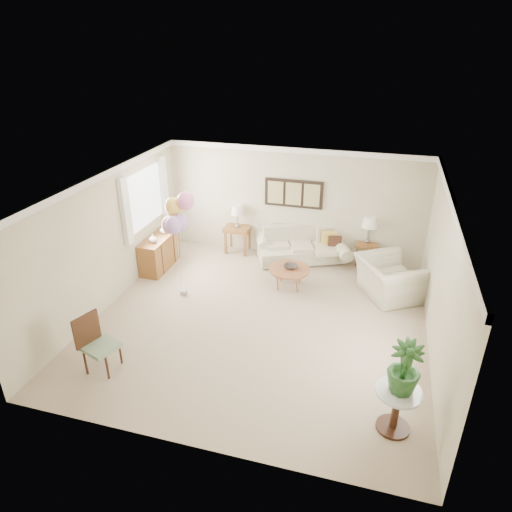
# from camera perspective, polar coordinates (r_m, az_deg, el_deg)

# --- Properties ---
(ground_plane) EXTENTS (6.00, 6.00, 0.00)m
(ground_plane) POSITION_cam_1_polar(r_m,az_deg,el_deg) (8.61, 0.36, -8.18)
(ground_plane) COLOR tan
(room_shell) EXTENTS (6.04, 6.04, 2.60)m
(room_shell) POSITION_cam_1_polar(r_m,az_deg,el_deg) (7.91, -0.20, 2.09)
(room_shell) COLOR beige
(room_shell) RESTS_ON ground
(wall_art_triptych) EXTENTS (1.35, 0.06, 0.65)m
(wall_art_triptych) POSITION_cam_1_polar(r_m,az_deg,el_deg) (10.53, 4.73, 7.78)
(wall_art_triptych) COLOR black
(wall_art_triptych) RESTS_ON ground
(sofa) EXTENTS (2.47, 1.55, 0.80)m
(sofa) POSITION_cam_1_polar(r_m,az_deg,el_deg) (10.77, 5.74, 1.10)
(sofa) COLOR beige
(sofa) RESTS_ON ground
(end_table_left) EXTENTS (0.60, 0.55, 0.66)m
(end_table_left) POSITION_cam_1_polar(r_m,az_deg,el_deg) (11.04, -2.31, 3.19)
(end_table_left) COLOR brown
(end_table_left) RESTS_ON ground
(end_table_right) EXTENTS (0.51, 0.46, 0.55)m
(end_table_right) POSITION_cam_1_polar(r_m,az_deg,el_deg) (10.76, 13.71, 1.28)
(end_table_right) COLOR brown
(end_table_right) RESTS_ON ground
(lamp_left) EXTENTS (0.30, 0.30, 0.53)m
(lamp_left) POSITION_cam_1_polar(r_m,az_deg,el_deg) (10.85, -2.36, 5.69)
(lamp_left) COLOR gray
(lamp_left) RESTS_ON end_table_left
(lamp_right) EXTENTS (0.35, 0.35, 0.61)m
(lamp_right) POSITION_cam_1_polar(r_m,az_deg,el_deg) (10.55, 14.03, 4.03)
(lamp_right) COLOR gray
(lamp_right) RESTS_ON end_table_right
(coffee_table) EXTENTS (0.86, 0.86, 0.43)m
(coffee_table) POSITION_cam_1_polar(r_m,az_deg,el_deg) (9.54, 4.19, -1.75)
(coffee_table) COLOR #99653F
(coffee_table) RESTS_ON ground
(decor_bowl) EXTENTS (0.29, 0.29, 0.07)m
(decor_bowl) POSITION_cam_1_polar(r_m,az_deg,el_deg) (9.53, 4.33, -1.32)
(decor_bowl) COLOR #332B29
(decor_bowl) RESTS_ON coffee_table
(armchair) EXTENTS (1.53, 1.58, 0.79)m
(armchair) POSITION_cam_1_polar(r_m,az_deg,el_deg) (9.59, 16.21, -2.71)
(armchair) COLOR beige
(armchair) RESTS_ON ground
(side_table) EXTENTS (0.62, 0.62, 0.67)m
(side_table) POSITION_cam_1_polar(r_m,az_deg,el_deg) (6.56, 17.26, -16.83)
(side_table) COLOR silver
(side_table) RESTS_ON ground
(potted_plant) EXTENTS (0.44, 0.44, 0.75)m
(potted_plant) POSITION_cam_1_polar(r_m,az_deg,el_deg) (6.23, 18.09, -13.12)
(potted_plant) COLOR #164417
(potted_plant) RESTS_ON side_table
(accent_chair) EXTENTS (0.61, 0.61, 0.98)m
(accent_chair) POSITION_cam_1_polar(r_m,az_deg,el_deg) (7.67, -19.32, -10.09)
(accent_chair) COLOR gray
(accent_chair) RESTS_ON ground
(credenza) EXTENTS (0.46, 1.20, 0.74)m
(credenza) POSITION_cam_1_polar(r_m,az_deg,el_deg) (10.56, -12.00, 0.41)
(credenza) COLOR brown
(credenza) RESTS_ON ground
(vase_white) EXTENTS (0.23, 0.23, 0.19)m
(vase_white) POSITION_cam_1_polar(r_m,az_deg,el_deg) (10.16, -12.77, 2.16)
(vase_white) COLOR silver
(vase_white) RESTS_ON credenza
(vase_sage) EXTENTS (0.19, 0.19, 0.19)m
(vase_sage) POSITION_cam_1_polar(r_m,az_deg,el_deg) (10.58, -11.48, 3.28)
(vase_sage) COLOR silver
(vase_sage) RESTS_ON credenza
(balloon_cluster) EXTENTS (0.60, 0.58, 2.19)m
(balloon_cluster) POSITION_cam_1_polar(r_m,az_deg,el_deg) (8.80, -9.89, 4.88)
(balloon_cluster) COLOR gray
(balloon_cluster) RESTS_ON ground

